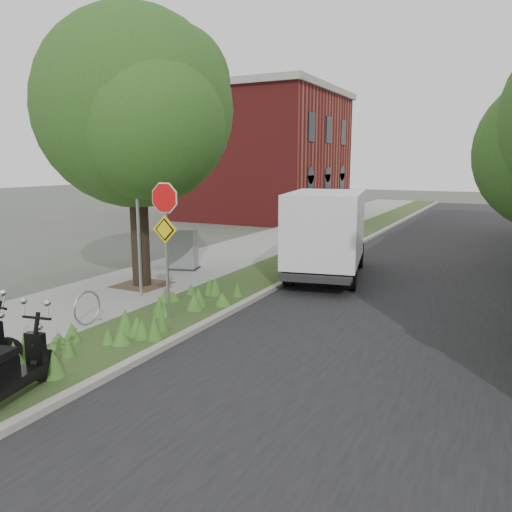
{
  "coord_description": "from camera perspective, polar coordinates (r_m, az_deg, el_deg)",
  "views": [
    {
      "loc": [
        5.37,
        -8.3,
        3.64
      ],
      "look_at": [
        -0.26,
        2.77,
        1.3
      ],
      "focal_mm": 35.0,
      "sensor_mm": 36.0,
      "label": 1
    }
  ],
  "objects": [
    {
      "name": "box_truck",
      "position": [
        15.9,
        8.13,
        2.94
      ],
      "size": [
        3.03,
        5.49,
        2.35
      ],
      "color": "#262628",
      "rests_on": "ground"
    },
    {
      "name": "road",
      "position": [
        18.8,
        19.19,
        -1.08
      ],
      "size": [
        7.0,
        60.0,
        0.01
      ],
      "primitive_type": "cube",
      "color": "black",
      "rests_on": "ground"
    },
    {
      "name": "sign_assembly",
      "position": [
        11.24,
        -10.33,
        3.79
      ],
      "size": [
        0.94,
        0.08,
        3.22
      ],
      "color": "#A5A8AD",
      "rests_on": "ground"
    },
    {
      "name": "utility_cabinet",
      "position": [
        16.79,
        -8.36,
        0.7
      ],
      "size": [
        1.17,
        0.94,
        1.35
      ],
      "color": "#262628",
      "rests_on": "ground"
    },
    {
      "name": "kerb_near",
      "position": [
        19.54,
        9.0,
        -0.01
      ],
      "size": [
        0.2,
        60.0,
        0.13
      ],
      "primitive_type": "cube",
      "color": "#9E9991",
      "rests_on": "ground"
    },
    {
      "name": "ground",
      "position": [
        10.53,
        -5.68,
        -9.6
      ],
      "size": [
        120.0,
        120.0,
        0.0
      ],
      "primitive_type": "plane",
      "color": "#4C5147",
      "rests_on": "ground"
    },
    {
      "name": "brick_building",
      "position": [
        33.75,
        0.82,
        11.63
      ],
      "size": [
        9.4,
        10.4,
        8.3
      ],
      "color": "maroon",
      "rests_on": "ground"
    },
    {
      "name": "bike_hoop",
      "position": [
        11.59,
        -18.75,
        -5.65
      ],
      "size": [
        0.06,
        0.78,
        0.77
      ],
      "color": "#A5A8AD",
      "rests_on": "ground"
    },
    {
      "name": "bare_post",
      "position": [
        13.33,
        -13.32,
        3.84
      ],
      "size": [
        0.08,
        0.08,
        4.0
      ],
      "color": "#A5A8AD",
      "rests_on": "ground"
    },
    {
      "name": "sidewalk_near",
      "position": [
        20.98,
        -0.78,
        0.84
      ],
      "size": [
        3.5,
        60.0,
        0.12
      ],
      "primitive_type": "cube",
      "color": "gray",
      "rests_on": "ground"
    },
    {
      "name": "street_tree_main",
      "position": [
        14.67,
        -13.75,
        14.92
      ],
      "size": [
        6.21,
        5.54,
        7.66
      ],
      "color": "black",
      "rests_on": "ground"
    },
    {
      "name": "verge",
      "position": [
        19.87,
        6.26,
        0.22
      ],
      "size": [
        2.0,
        60.0,
        0.12
      ],
      "primitive_type": "cube",
      "color": "#2D4D21",
      "rests_on": "ground"
    },
    {
      "name": "scooter_near",
      "position": [
        8.39,
        -26.7,
        -12.27
      ],
      "size": [
        0.6,
        1.75,
        0.84
      ],
      "color": "black",
      "rests_on": "ground"
    }
  ]
}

